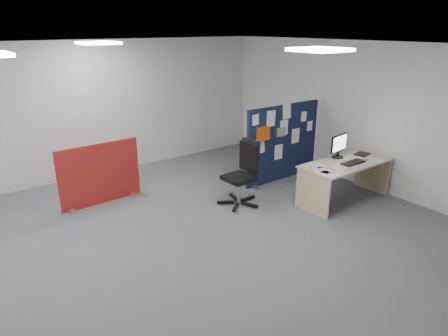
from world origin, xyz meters
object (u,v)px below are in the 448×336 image
main_desk (343,171)px  office_chair (244,169)px  navy_divider (282,143)px  red_divider (100,175)px  monitor_main (339,145)px

main_desk → office_chair: office_chair is taller
navy_divider → red_divider: bearing=162.5°
main_desk → red_divider: size_ratio=1.20×
main_desk → monitor_main: (0.08, 0.20, 0.41)m
monitor_main → red_divider: bearing=139.0°
office_chair → monitor_main: bearing=-28.9°
red_divider → main_desk: bearing=-37.1°
navy_divider → red_divider: navy_divider is taller
main_desk → office_chair: size_ratio=1.55×
navy_divider → office_chair: bearing=-161.9°
monitor_main → red_divider: monitor_main is taller
red_divider → office_chair: office_chair is taller
navy_divider → office_chair: 1.41m
monitor_main → office_chair: 1.75m
main_desk → red_divider: (-3.45, 2.45, -0.03)m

